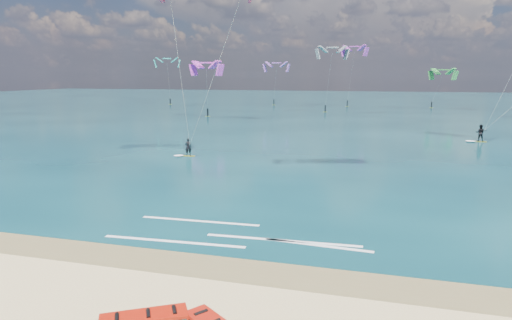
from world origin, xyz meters
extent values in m
plane|color=tan|center=(0.00, 40.00, 0.00)|extent=(320.00, 320.00, 0.00)
cube|color=brown|center=(0.00, 3.00, 0.00)|extent=(320.00, 2.40, 0.01)
cube|color=#0A2F37|center=(0.00, 104.00, 0.02)|extent=(320.00, 200.00, 0.04)
cube|color=yellow|center=(-9.71, 25.89, 0.07)|extent=(1.29, 0.48, 0.06)
imported|color=black|center=(-9.71, 25.89, 0.92)|extent=(0.71, 0.60, 1.67)
cylinder|color=black|center=(-9.44, 25.61, 1.16)|extent=(0.51, 0.07, 0.04)
cube|color=gold|center=(18.62, 43.45, 0.07)|extent=(1.59, 0.85, 0.07)
imported|color=black|center=(18.62, 43.45, 1.06)|extent=(1.04, 0.87, 1.93)
cylinder|color=black|center=(18.96, 43.11, 1.40)|extent=(0.60, 0.20, 0.04)
cube|color=white|center=(-1.26, 8.10, 0.04)|extent=(6.44, 0.47, 0.01)
cube|color=white|center=(5.19, 6.30, 0.04)|extent=(4.95, 0.59, 0.01)
cube|color=white|center=(-1.29, 5.00, 0.04)|extent=(6.86, 0.61, 0.01)
cube|color=white|center=(3.53, 6.47, 0.04)|extent=(7.28, 0.61, 0.01)
camera|label=1|loc=(7.67, -13.20, 7.60)|focal=32.00mm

